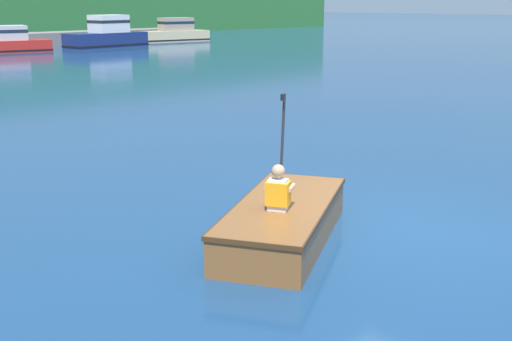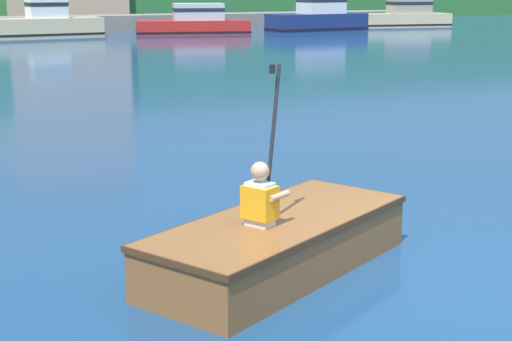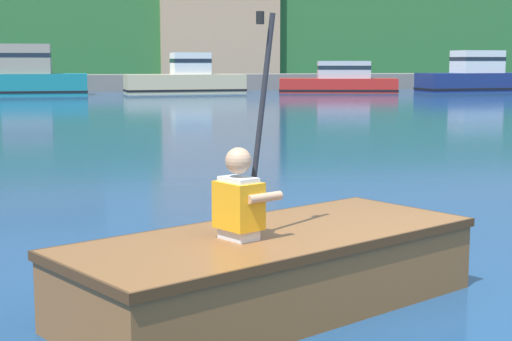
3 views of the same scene
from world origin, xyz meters
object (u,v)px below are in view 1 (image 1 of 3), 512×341
at_px(moored_boat_dock_center_near, 107,35).
at_px(rowboat_foreground, 284,219).
at_px(moored_boat_dock_west_end, 174,33).
at_px(moored_boat_dock_east_inner, 0,42).
at_px(person_paddler, 278,189).

xyz_separation_m(moored_boat_dock_center_near, rowboat_foreground, (-19.14, -33.69, -0.52)).
distance_m(moored_boat_dock_west_end, moored_boat_dock_east_inner, 14.85).
relative_size(moored_boat_dock_center_near, rowboat_foreground, 1.91).
xyz_separation_m(rowboat_foreground, person_paddler, (-0.29, -0.15, 0.51)).
xyz_separation_m(moored_boat_dock_west_end, moored_boat_dock_east_inner, (-14.79, -1.34, -0.08)).
relative_size(moored_boat_dock_east_inner, rowboat_foreground, 2.07).
height_order(moored_boat_dock_east_inner, person_paddler, person_paddler).
height_order(moored_boat_dock_west_end, moored_boat_dock_center_near, moored_boat_dock_center_near).
bearing_deg(moored_boat_dock_west_end, person_paddler, -126.89).
height_order(moored_boat_dock_west_end, moored_boat_dock_east_inner, moored_boat_dock_west_end).
height_order(rowboat_foreground, person_paddler, person_paddler).
bearing_deg(person_paddler, rowboat_foreground, 27.87).
bearing_deg(moored_boat_dock_east_inner, moored_boat_dock_center_near, -5.58).
height_order(moored_boat_dock_center_near, moored_boat_dock_east_inner, moored_boat_dock_center_near).
relative_size(moored_boat_dock_west_end, moored_boat_dock_east_inner, 0.94).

